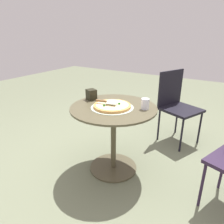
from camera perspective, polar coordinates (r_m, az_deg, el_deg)
name	(u,v)px	position (r m, az deg, el deg)	size (l,w,h in m)	color
ground_plane	(113,168)	(2.33, 0.37, -15.05)	(10.00, 10.00, 0.00)	#6A7157
patio_table	(113,126)	(2.07, 0.41, -3.91)	(0.84, 0.84, 0.70)	brown
pizza_on_tray	(112,106)	(1.96, 0.00, 1.66)	(0.41, 0.41, 0.05)	silver
pizza_server	(106,102)	(1.96, -1.57, 2.81)	(0.10, 0.22, 0.02)	silver
drinking_cup	(145,104)	(1.94, 9.10, 2.22)	(0.07, 0.07, 0.10)	white
napkin_dispenser	(91,95)	(2.20, -5.70, 4.80)	(0.09, 0.09, 0.11)	black
patio_chair_near	(176,102)	(2.78, 17.29, 2.65)	(0.56, 0.56, 0.92)	black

